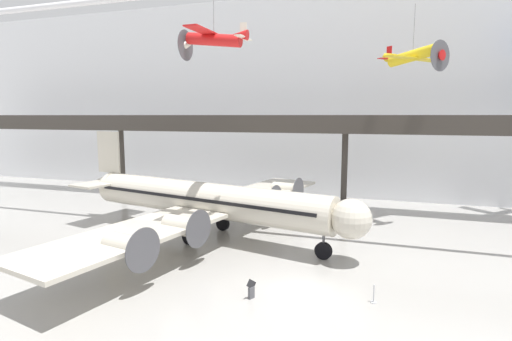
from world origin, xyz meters
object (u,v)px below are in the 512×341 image
Objects in this scene: suspended_plane_yellow_lowwing at (413,56)px; stanchion_barrier at (374,297)px; info_sign_pedestal at (251,291)px; suspended_plane_red_highwing at (214,39)px; airliner_silver_main at (203,200)px.

suspended_plane_yellow_lowwing reaches higher than stanchion_barrier.
info_sign_pedestal is at bearing -165.90° from stanchion_barrier.
stanchion_barrier is (11.87, -4.64, -15.80)m from suspended_plane_red_highwing.
stanchion_barrier is at bearing 41.28° from info_sign_pedestal.
stanchion_barrier is at bearing -57.10° from suspended_plane_yellow_lowwing.
airliner_silver_main is at bearing -109.67° from suspended_plane_yellow_lowwing.
suspended_plane_red_highwing reaches higher than stanchion_barrier.
info_sign_pedestal is at bearing -74.36° from suspended_plane_yellow_lowwing.
info_sign_pedestal is (7.98, -10.17, -2.83)m from airliner_silver_main.
info_sign_pedestal is (-6.84, -1.72, 0.13)m from stanchion_barrier.
suspended_plane_red_highwing is at bearing 158.63° from stanchion_barrier.
suspended_plane_red_highwing is 5.07× the size of info_sign_pedestal.
airliner_silver_main is 27.40× the size of info_sign_pedestal.
stanchion_barrier is at bearing 159.89° from suspended_plane_red_highwing.
info_sign_pedestal is at bearing -39.63° from airliner_silver_main.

